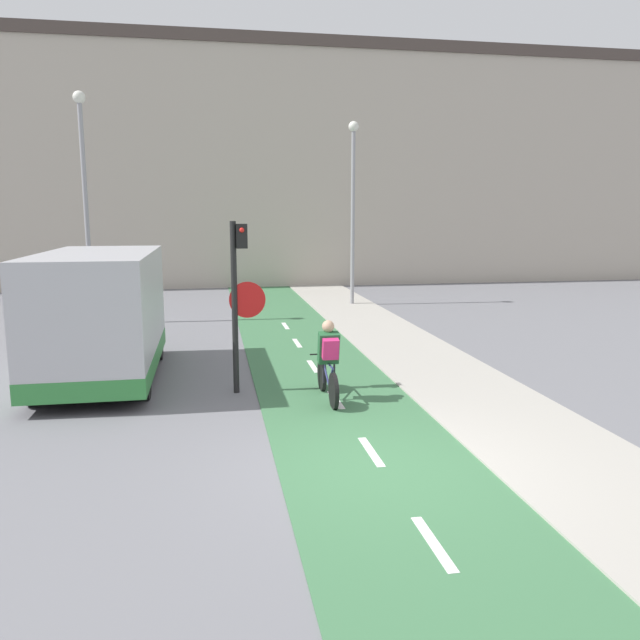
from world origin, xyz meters
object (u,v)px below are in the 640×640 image
at_px(cyclist_near, 328,362).
at_px(van, 101,318).
at_px(street_lamp_far, 85,185).
at_px(street_lamp_sidewalk, 353,194).
at_px(traffic_light_pole, 239,288).

distance_m(cyclist_near, van, 4.79).
bearing_deg(van, street_lamp_far, 101.51).
bearing_deg(van, street_lamp_sidewalk, 51.69).
bearing_deg(traffic_light_pole, street_lamp_sidewalk, 66.65).
distance_m(street_lamp_far, street_lamp_sidewalk, 8.99).
bearing_deg(street_lamp_sidewalk, traffic_light_pole, -113.35).
distance_m(traffic_light_pole, van, 3.12).
relative_size(traffic_light_pole, van, 0.66).
relative_size(street_lamp_far, cyclist_near, 3.84).
distance_m(traffic_light_pole, street_lamp_far, 9.39).
xyz_separation_m(traffic_light_pole, van, (-2.68, 1.43, -0.71)).
relative_size(street_lamp_far, van, 1.40).
distance_m(traffic_light_pole, cyclist_near, 2.13).
height_order(street_lamp_far, street_lamp_sidewalk, street_lamp_far).
xyz_separation_m(traffic_light_pole, street_lamp_sidewalk, (4.59, 10.63, 2.01)).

